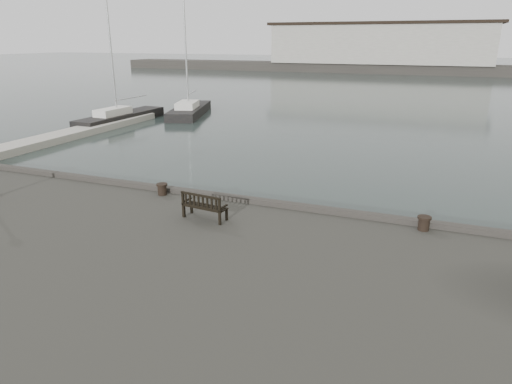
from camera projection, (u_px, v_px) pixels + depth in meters
ground at (259, 242)px, 16.55m from camera, size 400.00×400.00×0.00m
pontoon at (47, 140)px, 32.26m from camera, size 2.00×24.00×0.50m
breakwater at (394, 53)px, 97.90m from camera, size 140.00×9.50×12.20m
bench at (205, 211)px, 14.47m from camera, size 1.52×0.67×0.85m
bollard_left at (162, 189)px, 16.76m from camera, size 0.44×0.44×0.43m
bollard_right at (424, 223)px, 13.64m from camera, size 0.52×0.52×0.43m
yacht_b at (121, 120)px, 40.43m from camera, size 2.55×9.97×13.10m
yacht_d at (190, 112)px, 44.53m from camera, size 5.34×9.94×12.09m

